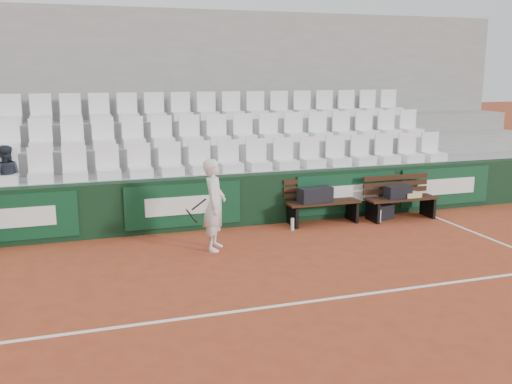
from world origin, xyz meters
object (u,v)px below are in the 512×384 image
at_px(sports_bag_right, 398,192).
at_px(bench_left, 323,212).
at_px(sports_bag_ground, 380,212).
at_px(water_bottle_near, 292,224).
at_px(tennis_player, 214,205).
at_px(water_bottle_far, 379,216).
at_px(sports_bag_left, 315,195).
at_px(spectator_c, 4,152).
at_px(bench_right, 401,208).

bearing_deg(sports_bag_right, bench_left, 173.45).
bearing_deg(sports_bag_ground, water_bottle_near, -173.63).
height_order(bench_left, tennis_player, tennis_player).
relative_size(sports_bag_ground, tennis_player, 0.32).
distance_m(sports_bag_right, water_bottle_far, 0.66).
relative_size(bench_left, sports_bag_left, 2.19).
distance_m(sports_bag_right, sports_bag_ground, 0.54).
distance_m(bench_left, sports_bag_ground, 1.27).
xyz_separation_m(bench_left, sports_bag_right, (1.59, -0.18, 0.35)).
xyz_separation_m(sports_bag_right, water_bottle_near, (-2.36, -0.12, -0.46)).
xyz_separation_m(tennis_player, spectator_c, (-3.39, 1.90, 0.79)).
distance_m(bench_left, water_bottle_far, 1.16).
bearing_deg(sports_bag_ground, tennis_player, -166.20).
xyz_separation_m(sports_bag_left, sports_bag_ground, (1.44, -0.07, -0.45)).
distance_m(bench_right, sports_bag_left, 1.89).
bearing_deg(water_bottle_near, sports_bag_left, 26.48).
xyz_separation_m(bench_right, tennis_player, (-4.14, -0.80, 0.56)).
height_order(water_bottle_far, tennis_player, tennis_player).
height_order(sports_bag_left, spectator_c, spectator_c).
bearing_deg(tennis_player, spectator_c, 150.75).
distance_m(water_bottle_near, water_bottle_far, 1.89).
distance_m(tennis_player, spectator_c, 3.96).
bearing_deg(sports_bag_left, tennis_player, -156.73).
distance_m(sports_bag_left, water_bottle_far, 1.41).
distance_m(bench_left, sports_bag_right, 1.64).
bearing_deg(bench_left, spectator_c, 171.20).
bearing_deg(bench_right, sports_bag_right, 177.90).
height_order(bench_right, sports_bag_left, sports_bag_left).
distance_m(sports_bag_right, water_bottle_near, 2.41).
xyz_separation_m(bench_right, sports_bag_left, (-1.85, 0.18, 0.37)).
bearing_deg(water_bottle_far, water_bottle_near, -179.59).
xyz_separation_m(bench_right, water_bottle_near, (-2.44, -0.11, -0.11)).
bearing_deg(spectator_c, bench_left, 176.32).
distance_m(water_bottle_far, tennis_player, 3.72).
height_order(sports_bag_right, tennis_player, tennis_player).
height_order(sports_bag_ground, water_bottle_far, sports_bag_ground).
relative_size(bench_left, sports_bag_right, 2.76).
bearing_deg(tennis_player, bench_right, 10.99).
bearing_deg(sports_bag_ground, spectator_c, 172.19).
bearing_deg(sports_bag_right, water_bottle_far, -167.52).
bearing_deg(sports_bag_right, sports_bag_ground, 160.95).
bearing_deg(water_bottle_far, sports_bag_right, 12.48).
distance_m(water_bottle_near, spectator_c, 5.42).
bearing_deg(sports_bag_right, sports_bag_left, 174.18).
bearing_deg(tennis_player, bench_left, 21.85).
relative_size(bench_right, water_bottle_near, 6.29).
xyz_separation_m(sports_bag_left, water_bottle_far, (1.30, -0.28, -0.47)).
bearing_deg(bench_left, sports_bag_left, -179.11).
distance_m(bench_right, spectator_c, 7.73).
bearing_deg(sports_bag_ground, bench_right, -15.75).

